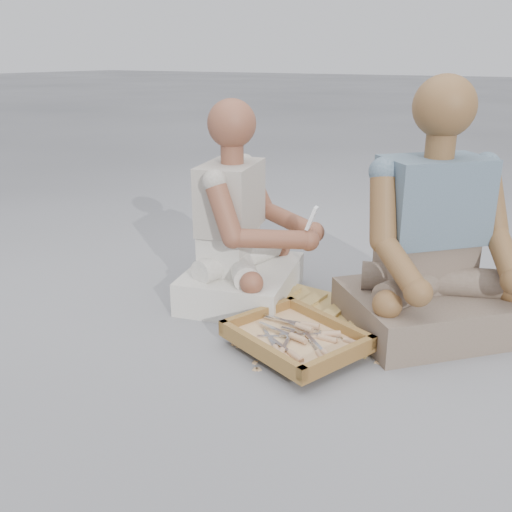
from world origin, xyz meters
The scene contains 32 objects.
ground centered at (0.00, 0.00, 0.00)m, with size 60.00×60.00×0.00m, color gray.
carved_panel centered at (0.06, 0.37, 0.02)m, with size 0.58×0.39×0.04m, color olive.
tool_tray centered at (0.10, 0.07, 0.06)m, with size 0.55×0.49×0.06m.
chisel_0 centered at (0.14, -0.05, 0.07)m, with size 0.20×0.12×0.02m.
chisel_1 centered at (0.08, 0.13, 0.08)m, with size 0.22×0.05×0.02m.
chisel_2 centered at (0.09, 0.16, 0.07)m, with size 0.22×0.04×0.02m.
chisel_3 centered at (0.10, 0.05, 0.08)m, with size 0.22×0.06×0.02m.
chisel_4 centered at (0.12, 0.08, 0.06)m, with size 0.20×0.13×0.02m.
chisel_5 centered at (0.18, 0.12, 0.07)m, with size 0.19×0.14×0.02m.
chisel_6 centered at (0.24, -0.01, 0.08)m, with size 0.18×0.15×0.02m.
chisel_7 centered at (0.22, 0.00, 0.06)m, with size 0.17×0.17×0.02m.
chisel_8 centered at (0.11, -0.06, 0.07)m, with size 0.07×0.22×0.02m.
chisel_9 centered at (0.18, 0.11, 0.07)m, with size 0.22×0.02×0.02m.
chisel_10 centered at (0.27, 0.14, 0.06)m, with size 0.22×0.05×0.02m.
chisel_11 centered at (0.08, -0.05, 0.06)m, with size 0.17×0.17×0.02m.
wood_chip_0 centered at (0.38, 0.15, 0.00)m, with size 0.02×0.01×0.00m, color #DDBF82.
wood_chip_1 centered at (-0.12, 0.00, 0.00)m, with size 0.02×0.01×0.00m, color #DDBF82.
wood_chip_2 centered at (0.03, -0.11, 0.00)m, with size 0.02×0.01×0.00m, color #DDBF82.
wood_chip_3 centered at (-0.19, 0.09, 0.00)m, with size 0.02×0.01×0.00m, color #DDBF82.
wood_chip_4 centered at (0.40, 0.26, 0.00)m, with size 0.02×0.01×0.00m, color #DDBF82.
wood_chip_5 centered at (0.14, 0.13, 0.00)m, with size 0.02×0.01×0.00m, color #DDBF82.
wood_chip_6 centered at (0.05, 0.05, 0.00)m, with size 0.02×0.01×0.00m, color #DDBF82.
wood_chip_7 centered at (0.04, -0.10, 0.00)m, with size 0.02×0.01×0.00m, color #DDBF82.
wood_chip_8 centered at (0.09, 0.45, 0.00)m, with size 0.02×0.01×0.00m, color #DDBF82.
wood_chip_9 centered at (0.01, -0.07, 0.00)m, with size 0.02×0.01×0.00m, color #DDBF82.
wood_chip_10 centered at (0.25, 0.42, 0.00)m, with size 0.02×0.01×0.00m, color #DDBF82.
wood_chip_11 centered at (0.31, 0.31, 0.00)m, with size 0.02×0.01×0.00m, color #DDBF82.
wood_chip_12 centered at (-0.25, 0.25, 0.00)m, with size 0.02×0.01×0.00m, color #DDBF82.
wood_chip_13 centered at (-0.10, 0.00, 0.00)m, with size 0.02×0.01×0.00m, color #DDBF82.
craftsman centered at (-0.34, 0.39, 0.29)m, with size 0.63×0.64×0.86m.
companion centered at (0.45, 0.51, 0.32)m, with size 0.78×0.78×0.96m.
mobile_phone centered at (-0.02, 0.41, 0.41)m, with size 0.05×0.05×0.10m.
Camera 1 is at (0.91, -1.58, 1.02)m, focal length 40.00 mm.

